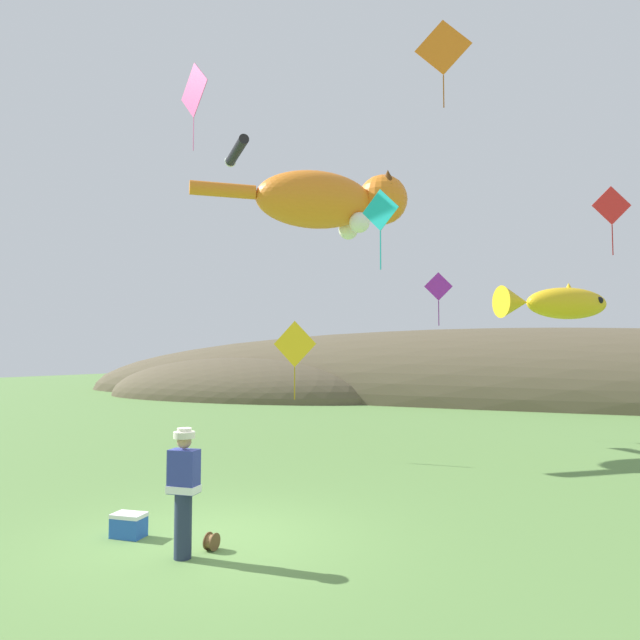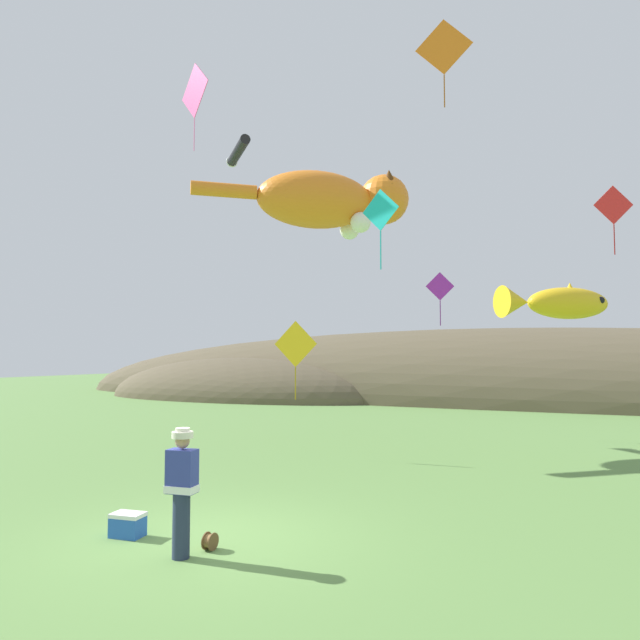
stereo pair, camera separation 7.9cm
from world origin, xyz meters
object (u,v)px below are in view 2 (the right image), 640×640
at_px(kite_fish_windsock, 556,303).
at_px(kite_diamond_teal, 380,211).
at_px(festival_attendant, 182,488).
at_px(picnic_cooler, 128,525).
at_px(kite_diamond_red, 613,206).
at_px(kite_tube_streamer, 238,151).
at_px(kite_diamond_gold, 296,345).
at_px(kite_giant_cat, 331,201).
at_px(kite_diamond_violet, 440,287).
at_px(kite_spool, 210,541).
at_px(kite_diamond_orange, 444,47).
at_px(kite_diamond_pink, 195,91).

bearing_deg(kite_fish_windsock, kite_diamond_teal, -137.67).
xyz_separation_m(festival_attendant, kite_diamond_teal, (0.92, 5.87, 5.16)).
relative_size(picnic_cooler, kite_diamond_red, 0.26).
bearing_deg(festival_attendant, kite_tube_streamer, 119.94).
distance_m(kite_fish_windsock, kite_diamond_gold, 6.94).
relative_size(kite_giant_cat, kite_diamond_gold, 2.59).
distance_m(festival_attendant, kite_diamond_violet, 14.38).
xyz_separation_m(kite_giant_cat, kite_diamond_gold, (-0.08, -2.25, -4.62)).
distance_m(kite_spool, picnic_cooler, 1.51).
bearing_deg(picnic_cooler, kite_diamond_orange, 67.86).
bearing_deg(kite_tube_streamer, kite_diamond_teal, -34.64).
xyz_separation_m(kite_tube_streamer, kite_diamond_orange, (8.13, -2.47, 0.78)).
bearing_deg(kite_tube_streamer, picnic_cooler, -64.85).
relative_size(kite_giant_cat, kite_diamond_violet, 2.95).
xyz_separation_m(picnic_cooler, kite_diamond_gold, (-0.88, 7.29, 2.90)).
relative_size(festival_attendant, kite_fish_windsock, 0.61).
bearing_deg(kite_diamond_violet, kite_fish_windsock, -48.77).
bearing_deg(kite_diamond_red, kite_diamond_violet, 164.47).
distance_m(kite_spool, kite_diamond_teal, 8.12).
bearing_deg(kite_fish_windsock, kite_diamond_pink, -158.52).
height_order(kite_spool, kite_diamond_red, kite_diamond_red).
xyz_separation_m(kite_diamond_violet, kite_diamond_red, (5.52, -1.53, 1.97)).
bearing_deg(picnic_cooler, kite_tube_streamer, 115.15).
relative_size(kite_diamond_gold, kite_diamond_red, 1.06).
bearing_deg(kite_diamond_teal, kite_diamond_red, 51.24).
xyz_separation_m(kite_spool, kite_diamond_violet, (0.30, 13.29, 5.10)).
xyz_separation_m(kite_spool, kite_tube_streamer, (-6.40, 10.39, 10.12)).
relative_size(festival_attendant, kite_tube_streamer, 0.86).
height_order(festival_attendant, kite_giant_cat, kite_giant_cat).
bearing_deg(kite_giant_cat, kite_diamond_pink, -116.56).
xyz_separation_m(kite_spool, kite_diamond_orange, (1.72, 7.91, 10.90)).
distance_m(kite_diamond_teal, kite_diamond_orange, 5.59).
bearing_deg(kite_diamond_orange, kite_diamond_gold, -170.92).
relative_size(kite_spool, picnic_cooler, 0.47).
bearing_deg(kite_diamond_red, kite_spool, -116.33).
distance_m(festival_attendant, kite_diamond_orange, 13.22).
bearing_deg(kite_spool, kite_diamond_orange, 77.71).
xyz_separation_m(kite_fish_windsock, kite_diamond_teal, (-3.57, -3.26, 1.99)).
height_order(picnic_cooler, kite_tube_streamer, kite_tube_streamer).
relative_size(picnic_cooler, kite_diamond_gold, 0.24).
relative_size(kite_diamond_teal, kite_diamond_red, 0.91).
bearing_deg(kite_diamond_teal, festival_attendant, -98.94).
xyz_separation_m(kite_diamond_pink, kite_diamond_gold, (2.05, 2.00, -6.83)).
xyz_separation_m(festival_attendant, kite_spool, (0.18, 0.43, -0.83)).
bearing_deg(kite_diamond_violet, kite_diamond_pink, -120.50).
xyz_separation_m(kite_giant_cat, kite_diamond_red, (8.12, 2.25, -0.51)).
bearing_deg(festival_attendant, kite_diamond_red, 63.81).
bearing_deg(kite_spool, kite_tube_streamer, 121.66).
bearing_deg(kite_fish_windsock, kite_giant_cat, 173.06).
height_order(picnic_cooler, kite_diamond_pink, kite_diamond_pink).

